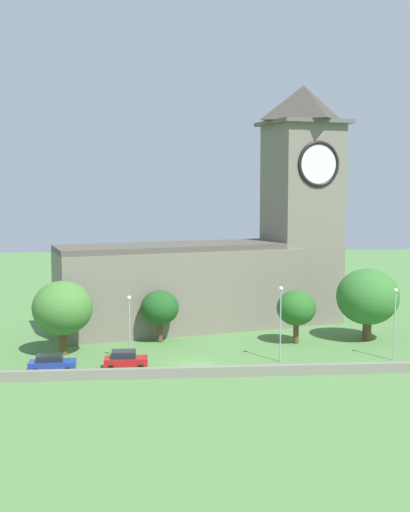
{
  "coord_description": "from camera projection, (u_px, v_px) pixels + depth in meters",
  "views": [
    {
      "loc": [
        -4.69,
        -67.86,
        18.61
      ],
      "look_at": [
        1.6,
        7.26,
        10.4
      ],
      "focal_mm": 48.08,
      "sensor_mm": 36.0,
      "label": 1
    }
  ],
  "objects": [
    {
      "name": "ground_plane",
      "position": [
        187.0,
        333.0,
        84.49
      ],
      "size": [
        200.0,
        200.0,
        0.0
      ],
      "primitive_type": "plane",
      "color": "#517F42"
    },
    {
      "name": "church",
      "position": [
        234.0,
        249.0,
        88.49
      ],
      "size": [
        38.56,
        18.92,
        31.15
      ],
      "color": "slate",
      "rests_on": "ground"
    },
    {
      "name": "quay_barrier",
      "position": [
        198.0,
        372.0,
        65.43
      ],
      "size": [
        48.28,
        0.7,
        0.99
      ],
      "primitive_type": "cube",
      "color": "gray",
      "rests_on": "ground"
    },
    {
      "name": "car_blue",
      "position": [
        52.0,
        363.0,
        67.33
      ],
      "size": [
        4.6,
        2.27,
        1.68
      ],
      "color": "#233D9E",
      "rests_on": "ground"
    },
    {
      "name": "car_red",
      "position": [
        125.0,
        360.0,
        68.2
      ],
      "size": [
        4.31,
        2.32,
        1.87
      ],
      "color": "red",
      "rests_on": "ground"
    },
    {
      "name": "streetlamp_west_mid",
      "position": [
        129.0,
        318.0,
        70.34
      ],
      "size": [
        0.44,
        0.44,
        6.98
      ],
      "color": "#9EA0A5",
      "rests_on": "ground"
    },
    {
      "name": "streetlamp_central",
      "position": [
        281.0,
        313.0,
        70.4
      ],
      "size": [
        0.44,
        0.44,
        7.93
      ],
      "color": "#9EA0A5",
      "rests_on": "ground"
    },
    {
      "name": "streetlamp_east_mid",
      "position": [
        395.0,
        313.0,
        71.04
      ],
      "size": [
        0.44,
        0.44,
        7.64
      ],
      "color": "#9EA0A5",
      "rests_on": "ground"
    },
    {
      "name": "tree_riverside_east",
      "position": [
        368.0,
        297.0,
        80.1
      ],
      "size": [
        7.32,
        7.32,
        8.51
      ],
      "color": "brown",
      "rests_on": "ground"
    },
    {
      "name": "tree_riverside_west",
      "position": [
        62.0,
        308.0,
        73.52
      ],
      "size": [
        6.48,
        6.48,
        8.03
      ],
      "color": "brown",
      "rests_on": "ground"
    },
    {
      "name": "tree_churchyard",
      "position": [
        160.0,
        308.0,
        79.33
      ],
      "size": [
        4.43,
        4.43,
        6.08
      ],
      "color": "brown",
      "rests_on": "ground"
    },
    {
      "name": "tree_by_tower",
      "position": [
        296.0,
        308.0,
        78.62
      ],
      "size": [
        4.52,
        4.52,
        6.21
      ],
      "color": "brown",
      "rests_on": "ground"
    }
  ]
}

